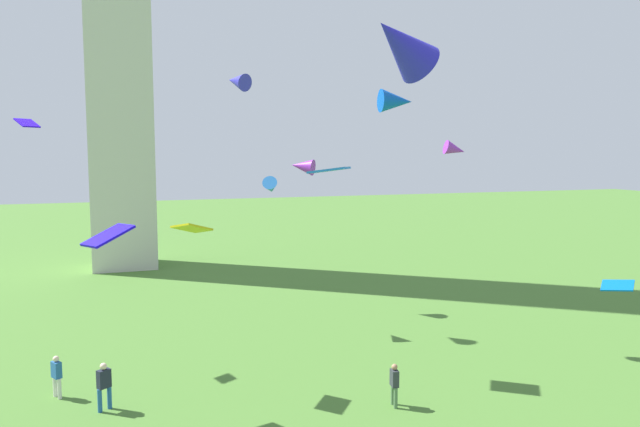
# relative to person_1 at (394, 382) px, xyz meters

# --- Properties ---
(person_1) EXTENTS (0.31, 0.51, 1.66)m
(person_1) POSITION_rel_person_1_xyz_m (0.00, 0.00, 0.00)
(person_1) COLOR #51754C
(person_1) RESTS_ON ground_plane
(person_2) EXTENTS (0.55, 0.49, 1.83)m
(person_2) POSITION_rel_person_1_xyz_m (-10.40, 3.21, 0.10)
(person_2) COLOR #235693
(person_2) RESTS_ON ground_plane
(person_3) EXTENTS (0.44, 0.51, 1.69)m
(person_3) POSITION_rel_person_1_xyz_m (-12.18, 5.05, 0.02)
(person_3) COLOR silver
(person_3) RESTS_ON ground_plane
(kite_flying_0) EXTENTS (1.28, 0.94, 0.95)m
(kite_flying_0) POSITION_rel_person_1_xyz_m (6.27, 6.21, 8.83)
(kite_flying_0) COLOR purple
(kite_flying_1) EXTENTS (1.73, 1.62, 0.62)m
(kite_flying_1) POSITION_rel_person_1_xyz_m (-6.89, 4.47, 5.64)
(kite_flying_1) COLOR #BBB10F
(kite_flying_2) EXTENTS (1.24, 1.57, 1.25)m
(kite_flying_2) POSITION_rel_person_1_xyz_m (-1.79, 11.66, 6.80)
(kite_flying_2) COLOR blue
(kite_flying_3) EXTENTS (1.21, 1.34, 0.46)m
(kite_flying_3) POSITION_rel_person_1_xyz_m (-13.51, 10.81, 10.03)
(kite_flying_3) COLOR #2708EC
(kite_flying_4) EXTENTS (1.44, 1.10, 0.97)m
(kite_flying_4) POSITION_rel_person_1_xyz_m (1.02, 2.22, 10.72)
(kite_flying_4) COLOR blue
(kite_flying_5) EXTENTS (2.05, 1.94, 0.32)m
(kite_flying_5) POSITION_rel_person_1_xyz_m (-0.92, 4.77, 7.91)
(kite_flying_5) COLOR blue
(kite_flying_6) EXTENTS (1.96, 1.81, 0.71)m
(kite_flying_6) POSITION_rel_person_1_xyz_m (-10.06, 3.03, 5.68)
(kite_flying_6) COLOR #1809EE
(kite_flying_7) EXTENTS (3.06, 2.27, 2.54)m
(kite_flying_7) POSITION_rel_person_1_xyz_m (-0.44, -1.05, 12.32)
(kite_flying_7) COLOR #2420C2
(kite_flying_9) EXTENTS (1.61, 1.82, 1.23)m
(kite_flying_9) POSITION_rel_person_1_xyz_m (-3.18, 13.57, 12.62)
(kite_flying_9) COLOR #302CB7
(kite_flying_10) EXTENTS (1.29, 1.39, 0.46)m
(kite_flying_10) POSITION_rel_person_1_xyz_m (8.75, -1.81, 3.48)
(kite_flying_10) COLOR #065DBB
(kite_flying_11) EXTENTS (1.81, 1.70, 1.15)m
(kite_flying_11) POSITION_rel_person_1_xyz_m (1.22, 15.53, 7.84)
(kite_flying_11) COLOR purple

